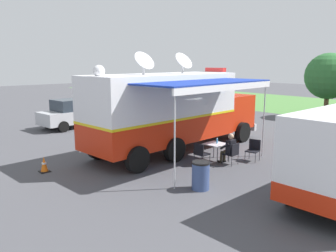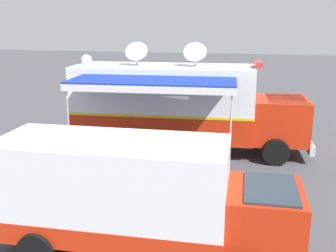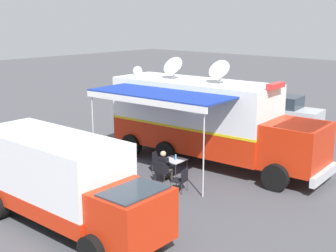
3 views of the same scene
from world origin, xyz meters
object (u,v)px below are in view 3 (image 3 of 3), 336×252
object	(u,v)px
folding_chair_spare_by_truck	(182,179)
support_truck	(62,181)
water_bottle	(176,157)
seated_responder	(165,166)
car_behind_truck	(283,111)
folding_table	(174,161)
folding_chair_beside_table	(158,160)
traffic_cone	(130,131)
trash_bin	(92,162)
command_truck	(208,119)
folding_chair_at_table	(162,170)

from	to	relation	value
folding_chair_spare_by_truck	support_truck	xyz separation A→B (m)	(4.37, -0.96, 0.87)
water_bottle	seated_responder	world-z (taller)	seated_responder
support_truck	car_behind_truck	size ratio (longest dim) A/B	1.57
folding_table	folding_chair_spare_by_truck	distance (m)	1.58
folding_table	folding_chair_beside_table	distance (m)	0.87
seated_responder	folding_chair_beside_table	bearing A→B (deg)	-125.07
traffic_cone	support_truck	world-z (taller)	support_truck
folding_table	trash_bin	size ratio (longest dim) A/B	0.94
car_behind_truck	folding_chair_spare_by_truck	bearing A→B (deg)	10.71
car_behind_truck	command_truck	bearing A→B (deg)	5.91
folding_table	folding_chair_beside_table	size ratio (longest dim) A/B	0.98
folding_chair_beside_table	folding_chair_spare_by_truck	bearing A→B (deg)	63.73
trash_bin	folding_chair_spare_by_truck	bearing A→B (deg)	101.47
folding_table	folding_chair_spare_by_truck	bearing A→B (deg)	51.23
folding_chair_at_table	folding_chair_spare_by_truck	bearing A→B (deg)	80.80
folding_chair_at_table	traffic_cone	xyz separation A→B (m)	(-4.03, -5.94, -0.23)
folding_table	command_truck	bearing A→B (deg)	-177.07
command_truck	seated_responder	bearing A→B (deg)	3.85
folding_table	car_behind_truck	distance (m)	10.76
command_truck	water_bottle	xyz separation A→B (m)	(2.32, 0.21, -1.11)
command_truck	seated_responder	distance (m)	3.22
trash_bin	folding_chair_at_table	bearing A→B (deg)	109.13
water_bottle	folding_chair_at_table	distance (m)	0.87
support_truck	folding_chair_spare_by_truck	bearing A→B (deg)	167.63
folding_chair_beside_table	support_truck	size ratio (longest dim) A/B	0.13
folding_table	folding_chair_at_table	bearing A→B (deg)	6.51
folding_chair_beside_table	trash_bin	xyz separation A→B (m)	(1.84, -1.93, -0.06)
water_bottle	traffic_cone	size ratio (longest dim) A/B	0.39
command_truck	folding_chair_beside_table	bearing A→B (deg)	-17.65
folding_chair_spare_by_truck	car_behind_truck	xyz separation A→B (m)	(-11.69, -2.21, 0.37)
folding_chair_spare_by_truck	trash_bin	size ratio (longest dim) A/B	0.96
trash_bin	support_truck	xyz separation A→B (m)	(3.56, 3.05, 0.93)
trash_bin	water_bottle	bearing A→B (deg)	122.15
support_truck	car_behind_truck	bearing A→B (deg)	-175.54
command_truck	folding_chair_at_table	xyz separation A→B (m)	(3.13, 0.21, -1.43)
seated_responder	traffic_cone	bearing A→B (deg)	-122.93
folding_chair_at_table	car_behind_truck	bearing A→B (deg)	-174.65
folding_table	folding_chair_at_table	distance (m)	0.82
car_behind_truck	folding_chair_beside_table	bearing A→B (deg)	0.74
command_truck	traffic_cone	world-z (taller)	command_truck
command_truck	support_truck	bearing A→B (deg)	2.87
seated_responder	car_behind_truck	bearing A→B (deg)	-174.63
folding_table	car_behind_truck	size ratio (longest dim) A/B	0.20
folding_chair_spare_by_truck	traffic_cone	world-z (taller)	folding_chair_spare_by_truck
folding_table	folding_chair_spare_by_truck	size ratio (longest dim) A/B	0.98
car_behind_truck	folding_table	bearing A→B (deg)	5.26
traffic_cone	support_truck	size ratio (longest dim) A/B	0.08
folding_chair_beside_table	trash_bin	size ratio (longest dim) A/B	0.96
water_bottle	car_behind_truck	distance (m)	10.75
command_truck	folding_chair_spare_by_truck	world-z (taller)	command_truck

